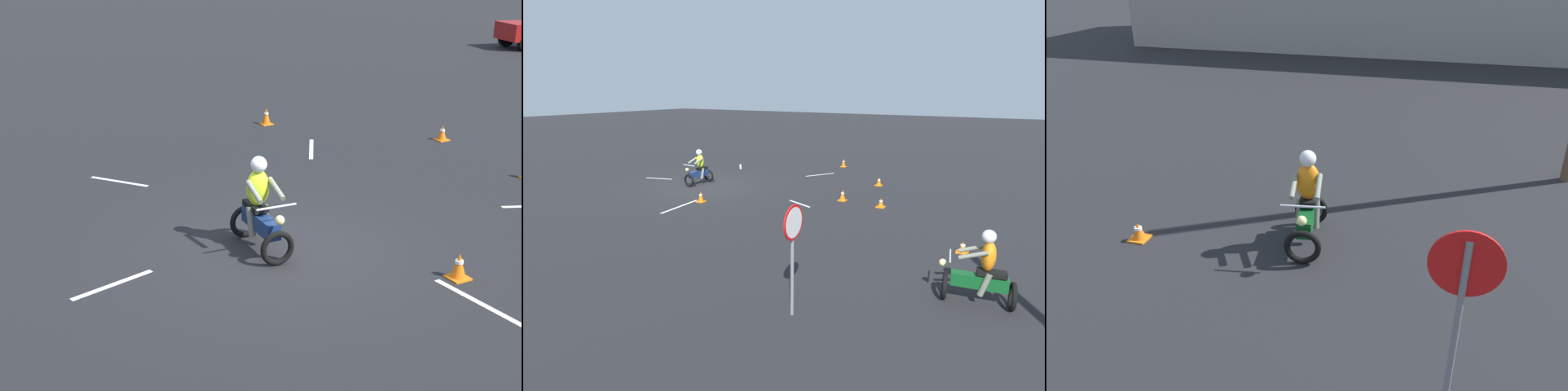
% 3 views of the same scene
% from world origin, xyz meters
% --- Properties ---
extents(motorcycle_rider_background, '(0.84, 1.55, 1.66)m').
position_xyz_m(motorcycle_rider_background, '(5.36, 12.44, 0.73)').
color(motorcycle_rider_background, black).
rests_on(motorcycle_rider_background, ground).
extents(stop_sign, '(0.70, 0.08, 2.30)m').
position_xyz_m(stop_sign, '(7.73, 9.29, 1.63)').
color(stop_sign, slate).
rests_on(stop_sign, ground).
extents(traffic_cone_far_right, '(0.32, 0.32, 0.31)m').
position_xyz_m(traffic_cone_far_right, '(2.52, 11.73, 0.15)').
color(traffic_cone_far_right, orange).
rests_on(traffic_cone_far_right, ground).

